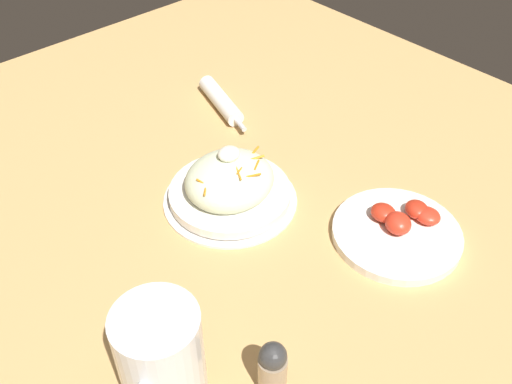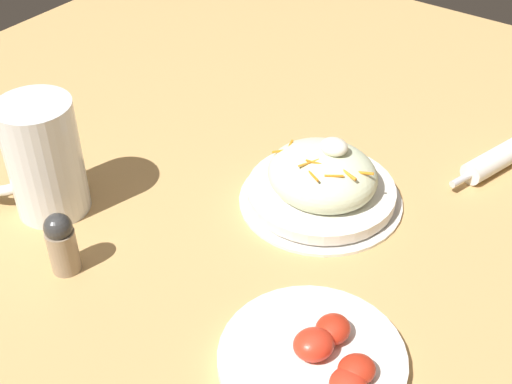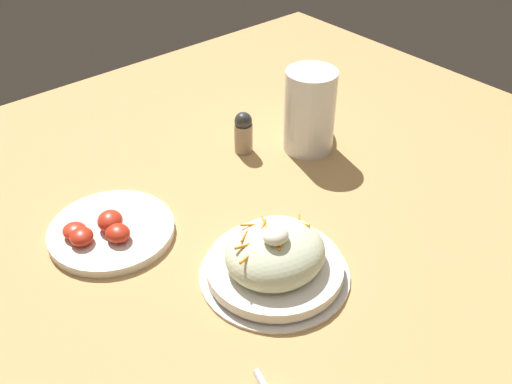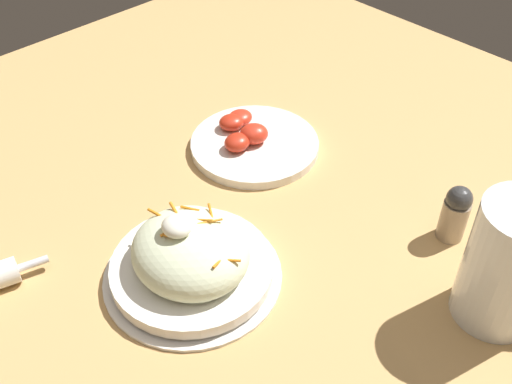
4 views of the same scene
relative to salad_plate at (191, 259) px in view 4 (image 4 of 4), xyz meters
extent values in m
plane|color=tan|center=(0.05, 0.03, -0.03)|extent=(1.43, 1.43, 0.00)
cylinder|color=white|center=(0.00, 0.00, -0.03)|extent=(0.21, 0.21, 0.01)
cylinder|color=white|center=(0.00, 0.00, -0.01)|extent=(0.19, 0.19, 0.02)
ellipsoid|color=beige|center=(0.00, 0.00, 0.01)|extent=(0.14, 0.13, 0.07)
cylinder|color=orange|center=(0.00, -0.02, 0.05)|extent=(0.02, 0.02, 0.01)
cylinder|color=orange|center=(-0.03, 0.03, 0.04)|extent=(0.02, 0.01, 0.00)
cylinder|color=orange|center=(0.06, 0.00, 0.04)|extent=(0.01, 0.02, 0.01)
cylinder|color=orange|center=(0.00, 0.03, 0.05)|extent=(0.02, 0.03, 0.00)
cylinder|color=orange|center=(-0.01, 0.04, 0.04)|extent=(0.03, 0.02, 0.01)
cylinder|color=orange|center=(-0.04, 0.01, 0.04)|extent=(0.03, 0.01, 0.00)
cylinder|color=orange|center=(0.00, 0.02, 0.05)|extent=(0.02, 0.01, 0.01)
cylinder|color=orange|center=(0.06, 0.01, 0.03)|extent=(0.02, 0.02, 0.00)
cylinder|color=orange|center=(-0.05, 0.00, 0.04)|extent=(0.03, 0.01, 0.01)
cylinder|color=orange|center=(-0.01, -0.02, 0.05)|extent=(0.01, 0.02, 0.01)
ellipsoid|color=white|center=(-0.01, -0.01, 0.05)|extent=(0.04, 0.03, 0.02)
cylinder|color=white|center=(0.27, 0.21, 0.05)|extent=(0.09, 0.09, 0.16)
cylinder|color=gold|center=(0.27, 0.21, 0.02)|extent=(0.08, 0.08, 0.10)
cylinder|color=silver|center=(-0.14, -0.13, -0.01)|extent=(0.02, 0.04, 0.01)
cylinder|color=white|center=(-0.13, 0.23, -0.02)|extent=(0.19, 0.19, 0.01)
ellipsoid|color=red|center=(-0.18, 0.23, -0.01)|extent=(0.05, 0.05, 0.02)
ellipsoid|color=red|center=(-0.14, 0.20, -0.01)|extent=(0.04, 0.04, 0.02)
ellipsoid|color=red|center=(-0.18, 0.25, -0.01)|extent=(0.04, 0.04, 0.02)
ellipsoid|color=red|center=(-0.13, 0.23, 0.00)|extent=(0.06, 0.06, 0.03)
cylinder|color=gray|center=(0.18, 0.28, 0.00)|extent=(0.03, 0.03, 0.06)
sphere|color=#333333|center=(0.18, 0.28, 0.03)|extent=(0.03, 0.03, 0.03)
camera|label=1|loc=(0.43, 0.53, 0.59)|focal=40.36mm
camera|label=2|loc=(-0.35, 0.62, 0.54)|focal=48.50mm
camera|label=3|loc=(-0.41, -0.44, 0.56)|focal=41.15mm
camera|label=4|loc=(0.40, -0.28, 0.53)|focal=42.92mm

